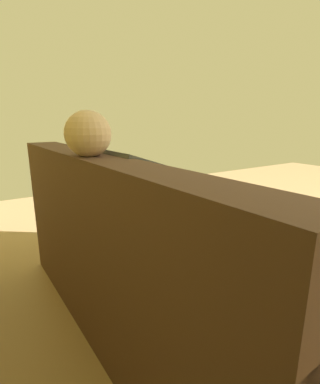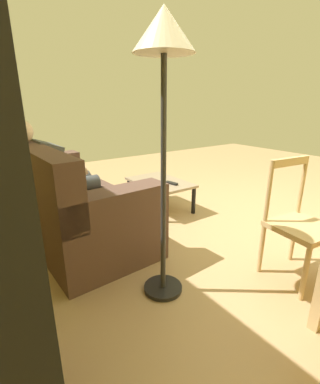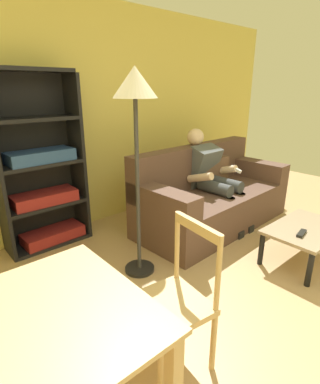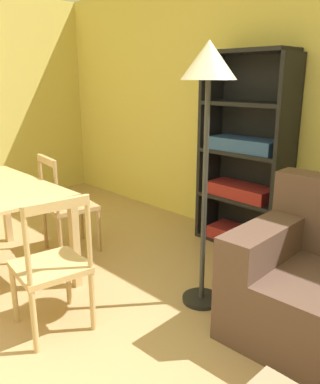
{
  "view_description": "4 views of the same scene",
  "coord_description": "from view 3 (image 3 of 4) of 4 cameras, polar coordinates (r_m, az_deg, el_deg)",
  "views": [
    {
      "loc": [
        0.05,
        2.65,
        1.13
      ],
      "look_at": [
        1.3,
        1.85,
        0.75
      ],
      "focal_mm": 26.62,
      "sensor_mm": 36.0,
      "label": 1
    },
    {
      "loc": [
        -1.4,
        2.65,
        1.32
      ],
      "look_at": [
        1.31,
        0.72,
        0.22
      ],
      "focal_mm": 25.72,
      "sensor_mm": 36.0,
      "label": 2
    },
    {
      "loc": [
        -1.53,
        -0.36,
        1.65
      ],
      "look_at": [
        -0.09,
        1.28,
        0.9
      ],
      "focal_mm": 28.34,
      "sensor_mm": 36.0,
      "label": 3
    },
    {
      "loc": [
        1.62,
        -0.37,
        1.59
      ],
      "look_at": [
        -0.09,
        1.28,
        0.9
      ],
      "focal_mm": 36.93,
      "sensor_mm": 36.0,
      "label": 4
    }
  ],
  "objects": [
    {
      "name": "wall_back",
      "position": [
        3.71,
        -17.08,
        12.81
      ],
      "size": [
        7.18,
        0.12,
        2.61
      ],
      "primitive_type": "cube",
      "color": "#DBC660",
      "rests_on": "ground_plane"
    },
    {
      "name": "person_lounging",
      "position": [
        3.83,
        9.48,
        3.05
      ],
      "size": [
        0.6,
        0.95,
        1.17
      ],
      "color": "#4C5156",
      "rests_on": "ground_plane"
    },
    {
      "name": "couch",
      "position": [
        3.87,
        9.46,
        -0.94
      ],
      "size": [
        2.11,
        0.99,
        0.97
      ],
      "color": "brown",
      "rests_on": "ground_plane"
    },
    {
      "name": "coffee_table",
      "position": [
        3.33,
        25.67,
        -6.79
      ],
      "size": [
        0.84,
        0.55,
        0.36
      ],
      "color": "gray",
      "rests_on": "ground_plane"
    },
    {
      "name": "bookshelf",
      "position": [
        3.42,
        -21.45,
        2.93
      ],
      "size": [
        0.87,
        0.36,
        1.83
      ],
      "color": "black",
      "rests_on": "ground_plane"
    },
    {
      "name": "dining_chair_facing_couch",
      "position": [
        1.93,
        2.65,
        -19.92
      ],
      "size": [
        0.47,
        0.47,
        0.92
      ],
      "color": "tan",
      "rests_on": "ground_plane"
    },
    {
      "name": "floor_lamp",
      "position": [
        2.51,
        -4.65,
        16.21
      ],
      "size": [
        0.36,
        0.36,
        1.82
      ],
      "color": "black",
      "rests_on": "ground_plane"
    },
    {
      "name": "tv_remote",
      "position": [
        3.13,
        25.09,
        -7.05
      ],
      "size": [
        0.18,
        0.08,
        0.02
      ],
      "primitive_type": "cube",
      "rotation": [
        0.0,
        0.0,
        1.75
      ],
      "color": "black",
      "rests_on": "coffee_table"
    }
  ]
}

